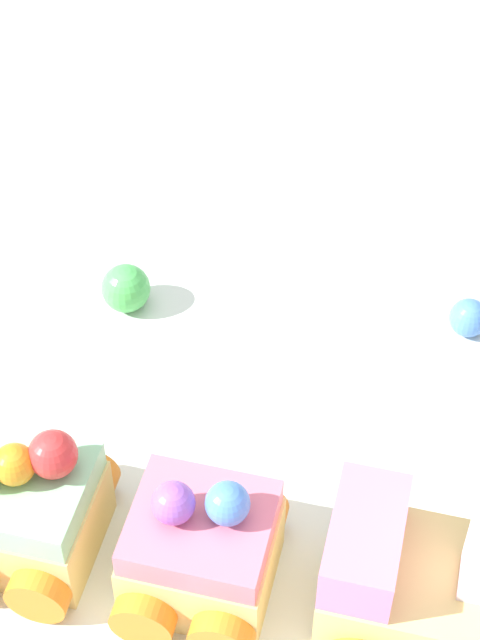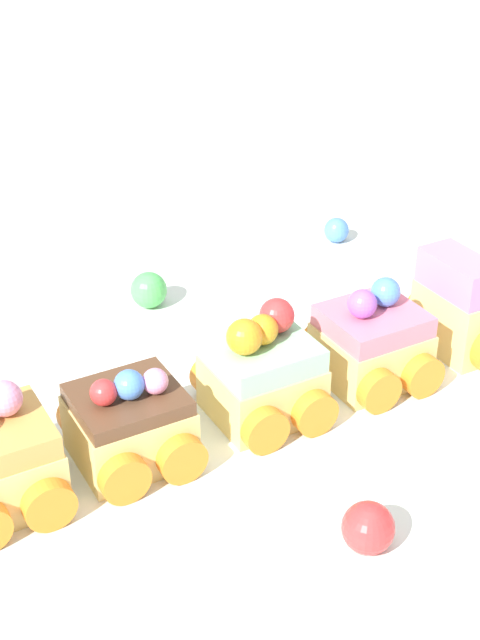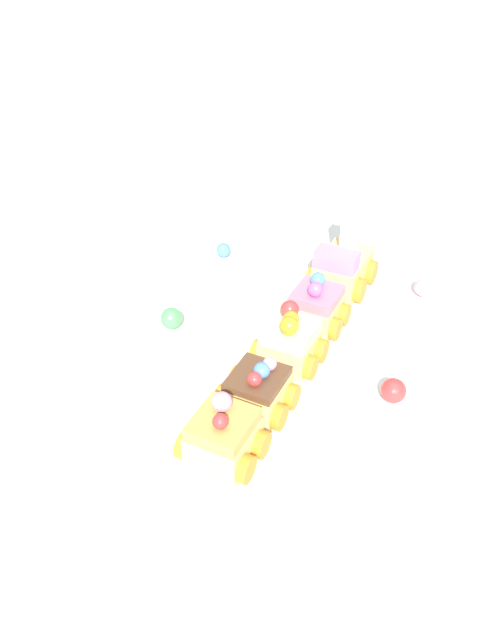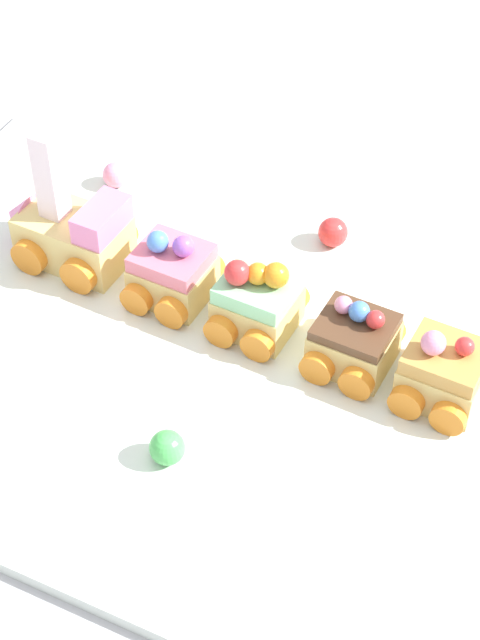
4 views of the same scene
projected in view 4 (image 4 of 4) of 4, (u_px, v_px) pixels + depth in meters
ground_plane at (195, 363)px, 0.87m from camera, size 10.00×10.00×0.00m
display_board at (195, 358)px, 0.86m from camera, size 0.63×0.46×0.01m
cake_train_locomotive at (66, 229)px, 0.92m from camera, size 0.12×0.08×0.13m
cake_car_strawberry at (173, 273)px, 0.89m from camera, size 0.06×0.08×0.07m
cake_car_mint at (257, 302)px, 0.86m from camera, size 0.06×0.08×0.07m
cake_car_chocolate at (354, 342)px, 0.84m from camera, size 0.06×0.08×0.06m
cake_car_caramel at (443, 373)px, 0.81m from camera, size 0.06×0.08×0.07m
gumball_red at (333, 232)px, 0.95m from camera, size 0.03×0.03×0.03m
gumball_green at (167, 448)px, 0.78m from camera, size 0.03×0.03×0.03m
gumball_pink at (116, 175)px, 1.01m from camera, size 0.02×0.02×0.02m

